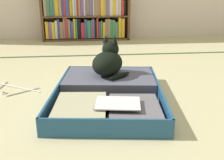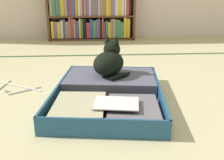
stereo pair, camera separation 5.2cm
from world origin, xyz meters
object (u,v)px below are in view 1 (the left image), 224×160
at_px(open_suitcase, 108,92).
at_px(clothes_hanger, 13,89).
at_px(bookshelf, 85,6).
at_px(black_cat, 109,61).

distance_m(open_suitcase, clothes_hanger, 0.69).
bearing_deg(open_suitcase, bookshelf, 93.42).
bearing_deg(clothes_hanger, bookshelf, 74.31).
xyz_separation_m(black_cat, clothes_hanger, (-0.67, 0.03, -0.19)).
bearing_deg(clothes_hanger, open_suitcase, -18.53).
relative_size(open_suitcase, black_cat, 2.85).
bearing_deg(bookshelf, clothes_hanger, -105.69).
bearing_deg(bookshelf, open_suitcase, -86.58).
bearing_deg(black_cat, clothes_hanger, 177.20).
distance_m(open_suitcase, black_cat, 0.24).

